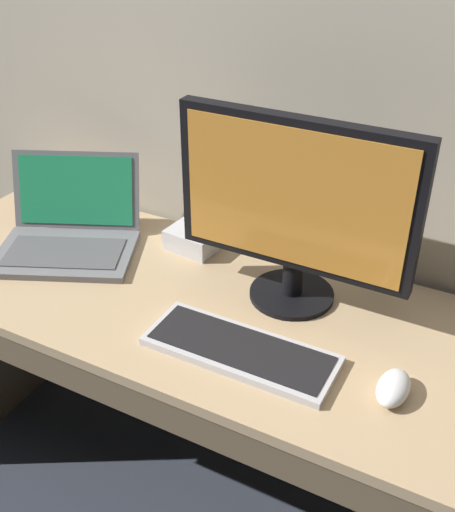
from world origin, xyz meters
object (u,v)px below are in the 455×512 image
laptop_space_gray (69,234)px  external_monitor (295,205)px  wired_keyboard (240,350)px  external_drive_box (195,238)px  computer_mouse (393,388)px

laptop_space_gray → external_monitor: bearing=4.9°
external_monitor → wired_keyboard: external_monitor is taller
external_monitor → external_drive_box: 0.39m
external_monitor → external_drive_box: size_ratio=4.15×
wired_keyboard → computer_mouse: (0.31, 0.03, 0.01)m
wired_keyboard → external_drive_box: bearing=132.6°
wired_keyboard → external_drive_box: size_ratio=3.13×
laptop_space_gray → external_drive_box: (0.29, 0.15, -0.01)m
laptop_space_gray → wired_keyboard: laptop_space_gray is taller
laptop_space_gray → external_monitor: (0.60, 0.05, 0.21)m
laptop_space_gray → external_drive_box: size_ratio=3.42×
external_monitor → wired_keyboard: 0.33m
wired_keyboard → external_monitor: bearing=86.2°
external_monitor → laptop_space_gray: bearing=-175.1°
computer_mouse → external_drive_box: (-0.61, 0.30, 0.01)m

